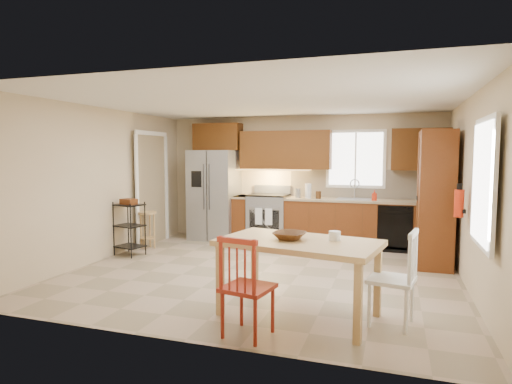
{
  "coord_description": "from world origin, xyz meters",
  "views": [
    {
      "loc": [
        1.83,
        -5.93,
        1.73
      ],
      "look_at": [
        -0.24,
        0.4,
        1.15
      ],
      "focal_mm": 30.0,
      "sensor_mm": 36.0,
      "label": 1
    }
  ],
  "objects_px": {
    "table_bowl": "(289,240)",
    "bar_stool": "(148,230)",
    "soap_bottle": "(374,195)",
    "fire_extinguisher": "(459,203)",
    "range_stove": "(269,219)",
    "refrigerator": "(214,195)",
    "dining_table": "(299,279)",
    "chair_white": "(392,278)",
    "chair_red": "(248,286)",
    "pantry": "(435,199)",
    "table_jar": "(335,238)",
    "utility_cart": "(129,229)"
  },
  "relations": [
    {
      "from": "table_bowl",
      "to": "bar_stool",
      "type": "relative_size",
      "value": 0.49
    },
    {
      "from": "soap_bottle",
      "to": "fire_extinguisher",
      "type": "relative_size",
      "value": 0.53
    },
    {
      "from": "range_stove",
      "to": "bar_stool",
      "type": "xyz_separation_m",
      "value": [
        -1.95,
        -1.31,
        -0.12
      ]
    },
    {
      "from": "refrigerator",
      "to": "dining_table",
      "type": "relative_size",
      "value": 1.1
    },
    {
      "from": "refrigerator",
      "to": "chair_white",
      "type": "xyz_separation_m",
      "value": [
        3.52,
        -3.6,
        -0.42
      ]
    },
    {
      "from": "refrigerator",
      "to": "chair_red",
      "type": "height_order",
      "value": "refrigerator"
    },
    {
      "from": "refrigerator",
      "to": "pantry",
      "type": "height_order",
      "value": "pantry"
    },
    {
      "from": "table_bowl",
      "to": "chair_red",
      "type": "bearing_deg",
      "value": -110.74
    },
    {
      "from": "range_stove",
      "to": "dining_table",
      "type": "height_order",
      "value": "range_stove"
    },
    {
      "from": "soap_bottle",
      "to": "table_jar",
      "type": "height_order",
      "value": "soap_bottle"
    },
    {
      "from": "dining_table",
      "to": "bar_stool",
      "type": "distance_m",
      "value": 4.14
    },
    {
      "from": "table_jar",
      "to": "bar_stool",
      "type": "distance_m",
      "value": 4.41
    },
    {
      "from": "refrigerator",
      "to": "table_bowl",
      "type": "xyz_separation_m",
      "value": [
        2.47,
        -3.65,
        -0.09
      ]
    },
    {
      "from": "range_stove",
      "to": "fire_extinguisher",
      "type": "relative_size",
      "value": 2.56
    },
    {
      "from": "soap_bottle",
      "to": "table_bowl",
      "type": "distance_m",
      "value": 3.7
    },
    {
      "from": "soap_bottle",
      "to": "dining_table",
      "type": "distance_m",
      "value": 3.72
    },
    {
      "from": "chair_white",
      "to": "fire_extinguisher",
      "type": "bearing_deg",
      "value": -15.83
    },
    {
      "from": "soap_bottle",
      "to": "fire_extinguisher",
      "type": "distance_m",
      "value": 2.27
    },
    {
      "from": "pantry",
      "to": "table_jar",
      "type": "bearing_deg",
      "value": -114.54
    },
    {
      "from": "range_stove",
      "to": "utility_cart",
      "type": "height_order",
      "value": "utility_cart"
    },
    {
      "from": "refrigerator",
      "to": "fire_extinguisher",
      "type": "xyz_separation_m",
      "value": [
        4.33,
        -1.98,
        0.19
      ]
    },
    {
      "from": "pantry",
      "to": "table_bowl",
      "type": "relative_size",
      "value": 6.24
    },
    {
      "from": "chair_red",
      "to": "table_jar",
      "type": "height_order",
      "value": "chair_red"
    },
    {
      "from": "fire_extinguisher",
      "to": "utility_cart",
      "type": "xyz_separation_m",
      "value": [
        -5.13,
        0.16,
        -0.64
      ]
    },
    {
      "from": "fire_extinguisher",
      "to": "table_bowl",
      "type": "height_order",
      "value": "fire_extinguisher"
    },
    {
      "from": "pantry",
      "to": "dining_table",
      "type": "distance_m",
      "value": 3.2
    },
    {
      "from": "range_stove",
      "to": "table_jar",
      "type": "xyz_separation_m",
      "value": [
        1.78,
        -3.6,
        0.39
      ]
    },
    {
      "from": "pantry",
      "to": "table_jar",
      "type": "distance_m",
      "value": 2.88
    },
    {
      "from": "dining_table",
      "to": "utility_cart",
      "type": "bearing_deg",
      "value": 162.16
    },
    {
      "from": "bar_stool",
      "to": "chair_white",
      "type": "bearing_deg",
      "value": -11.62
    },
    {
      "from": "refrigerator",
      "to": "soap_bottle",
      "type": "distance_m",
      "value": 3.18
    },
    {
      "from": "dining_table",
      "to": "table_jar",
      "type": "relative_size",
      "value": 11.01
    },
    {
      "from": "fire_extinguisher",
      "to": "utility_cart",
      "type": "height_order",
      "value": "fire_extinguisher"
    },
    {
      "from": "soap_bottle",
      "to": "fire_extinguisher",
      "type": "bearing_deg",
      "value": -59.47
    },
    {
      "from": "soap_bottle",
      "to": "utility_cart",
      "type": "xyz_separation_m",
      "value": [
        -3.98,
        -1.79,
        -0.53
      ]
    },
    {
      "from": "table_bowl",
      "to": "table_jar",
      "type": "relative_size",
      "value": 2.23
    },
    {
      "from": "pantry",
      "to": "table_bowl",
      "type": "xyz_separation_m",
      "value": [
        -1.66,
        -2.72,
        -0.23
      ]
    },
    {
      "from": "table_jar",
      "to": "chair_red",
      "type": "bearing_deg",
      "value": -133.42
    },
    {
      "from": "pantry",
      "to": "range_stove",
      "type": "bearing_deg",
      "value": 161.71
    },
    {
      "from": "pantry",
      "to": "chair_white",
      "type": "height_order",
      "value": "pantry"
    },
    {
      "from": "pantry",
      "to": "fire_extinguisher",
      "type": "bearing_deg",
      "value": -79.22
    },
    {
      "from": "dining_table",
      "to": "chair_white",
      "type": "distance_m",
      "value": 0.95
    },
    {
      "from": "fire_extinguisher",
      "to": "chair_red",
      "type": "bearing_deg",
      "value": -132.25
    },
    {
      "from": "fire_extinguisher",
      "to": "table_jar",
      "type": "xyz_separation_m",
      "value": [
        -1.4,
        -1.57,
        -0.25
      ]
    },
    {
      "from": "range_stove",
      "to": "bar_stool",
      "type": "bearing_deg",
      "value": -146.1
    },
    {
      "from": "soap_bottle",
      "to": "bar_stool",
      "type": "distance_m",
      "value": 4.22
    },
    {
      "from": "table_jar",
      "to": "dining_table",
      "type": "bearing_deg",
      "value": -164.05
    },
    {
      "from": "chair_white",
      "to": "refrigerator",
      "type": "bearing_deg",
      "value": 55.06
    },
    {
      "from": "pantry",
      "to": "chair_red",
      "type": "xyz_separation_m",
      "value": [
        -1.91,
        -3.37,
        -0.56
      ]
    },
    {
      "from": "refrigerator",
      "to": "utility_cart",
      "type": "relative_size",
      "value": 1.96
    }
  ]
}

